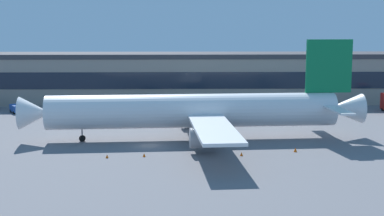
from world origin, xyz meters
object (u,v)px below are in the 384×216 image
(follow_me_car, at_px, (16,108))
(traffic_cone_2, at_px, (144,155))
(airliner, at_px, (198,111))
(traffic_cone_3, at_px, (295,150))
(baggage_tug, at_px, (269,106))
(stair_truck, at_px, (146,105))
(traffic_cone_1, at_px, (107,156))
(traffic_cone_0, at_px, (241,154))

(follow_me_car, xyz_separation_m, traffic_cone_2, (31.85, -42.96, -0.81))
(airliner, bearing_deg, traffic_cone_3, -33.34)
(baggage_tug, bearing_deg, stair_truck, -174.38)
(stair_truck, xyz_separation_m, traffic_cone_1, (-3.38, -42.35, -1.69))
(baggage_tug, bearing_deg, traffic_cone_0, -104.38)
(airliner, distance_m, stair_truck, 31.01)
(baggage_tug, xyz_separation_m, traffic_cone_3, (-2.47, -41.74, -0.74))
(stair_truck, bearing_deg, follow_me_car, 177.51)
(traffic_cone_2, bearing_deg, traffic_cone_0, 1.10)
(stair_truck, relative_size, traffic_cone_2, 11.46)
(baggage_tug, relative_size, traffic_cone_1, 7.17)
(follow_me_car, relative_size, traffic_cone_3, 6.90)
(baggage_tug, xyz_separation_m, stair_truck, (-28.51, -2.80, 0.89))
(traffic_cone_2, relative_size, traffic_cone_3, 0.82)
(airliner, distance_m, traffic_cone_3, 18.86)
(follow_me_car, height_order, stair_truck, stair_truck)
(follow_me_car, relative_size, traffic_cone_1, 8.31)
(traffic_cone_1, height_order, traffic_cone_2, traffic_cone_1)
(traffic_cone_0, height_order, traffic_cone_3, traffic_cone_3)
(baggage_tug, distance_m, traffic_cone_0, 45.63)
(follow_me_car, xyz_separation_m, stair_truck, (29.66, -1.29, 0.89))
(stair_truck, bearing_deg, traffic_cone_1, -94.56)
(traffic_cone_2, bearing_deg, traffic_cone_1, -173.04)
(traffic_cone_0, xyz_separation_m, traffic_cone_3, (8.86, 2.45, 0.05))
(baggage_tug, relative_size, traffic_cone_3, 5.95)
(baggage_tug, xyz_separation_m, traffic_cone_1, (-31.88, -45.16, -0.80))
(stair_truck, height_order, traffic_cone_3, stair_truck)
(airliner, height_order, traffic_cone_0, airliner)
(traffic_cone_0, relative_size, traffic_cone_3, 0.86)
(airliner, relative_size, traffic_cone_0, 102.22)
(baggage_tug, distance_m, traffic_cone_2, 51.68)
(airliner, height_order, traffic_cone_2, airliner)
(follow_me_car, height_order, traffic_cone_3, follow_me_car)
(traffic_cone_0, xyz_separation_m, traffic_cone_1, (-20.55, -0.97, -0.01))
(traffic_cone_0, bearing_deg, traffic_cone_2, -178.90)
(follow_me_car, xyz_separation_m, traffic_cone_0, (46.83, -42.68, -0.80))
(stair_truck, bearing_deg, airliner, -69.52)
(airliner, relative_size, stair_truck, 9.33)
(follow_me_car, bearing_deg, stair_truck, -2.49)
(traffic_cone_3, bearing_deg, follow_me_car, 144.16)
(follow_me_car, height_order, traffic_cone_1, follow_me_car)
(baggage_tug, xyz_separation_m, follow_me_car, (-58.16, -1.51, 0.00))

